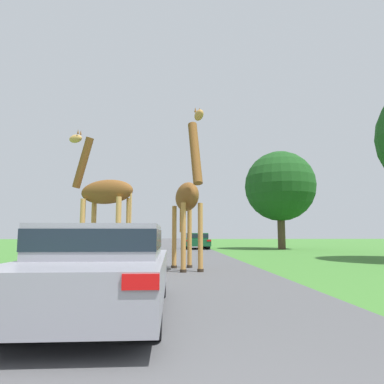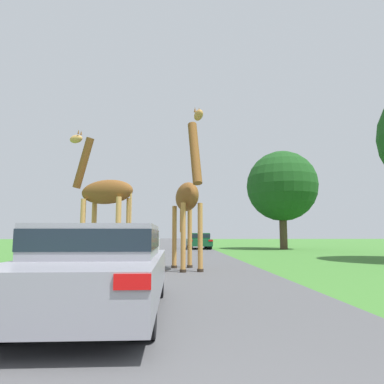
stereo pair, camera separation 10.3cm
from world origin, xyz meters
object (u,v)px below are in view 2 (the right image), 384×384
Objects in this scene: giraffe_companion at (103,196)px; tree_centre_back at (282,186)px; car_queue_right at (141,243)px; car_queue_left at (199,240)px; car_lead_maroon at (99,266)px; giraffe_near_road at (188,196)px.

tree_centre_back reaches higher than giraffe_companion.
tree_centre_back reaches higher than car_queue_right.
car_queue_right is 0.54× the size of tree_centre_back.
giraffe_companion reaches higher than car_queue_right.
giraffe_companion is at bearing -105.07° from car_queue_left.
car_queue_left is (3.05, 22.28, -0.03)m from car_lead_maroon.
car_queue_right reaches higher than car_lead_maroon.
car_lead_maroon reaches higher than car_queue_left.
car_queue_left is at bearing -106.82° from giraffe_near_road.
car_queue_left is at bearing 82.20° from car_lead_maroon.
giraffe_companion is at bearing -126.32° from tree_centre_back.
car_lead_maroon is 12.77m from car_queue_right.
giraffe_near_road is 2.84m from giraffe_companion.
tree_centre_back reaches higher than giraffe_near_road.
car_queue_right is at bearing -141.20° from tree_centre_back.
giraffe_near_road reaches higher than giraffe_companion.
tree_centre_back is at bearing 38.80° from car_queue_right.
giraffe_near_road is 16.47m from car_queue_left.
car_queue_right reaches higher than car_queue_left.
car_lead_maroon is 1.06× the size of car_queue_left.
car_lead_maroon is 0.57× the size of tree_centre_back.
giraffe_near_road reaches higher than car_queue_right.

